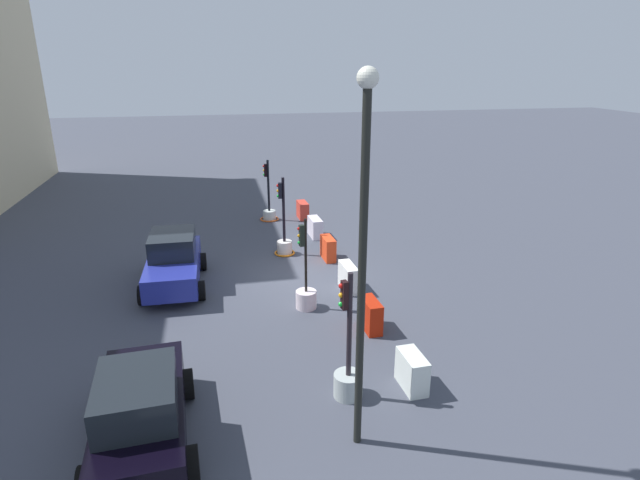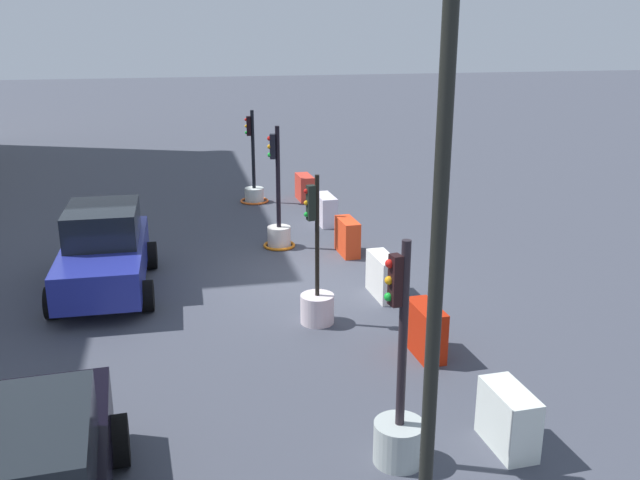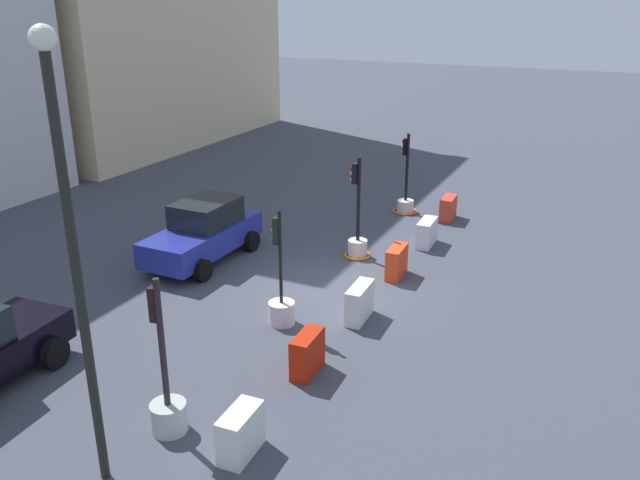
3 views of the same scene
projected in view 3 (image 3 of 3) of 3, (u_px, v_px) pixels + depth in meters
ground_plane at (335, 287)px, 17.83m from camera, size 120.00×120.00×0.00m
traffic_light_0 at (167, 403)px, 11.80m from camera, size 0.67×0.67×3.05m
traffic_light_1 at (281, 305)px, 15.72m from camera, size 0.64×0.64×2.89m
traffic_light_2 at (357, 239)px, 19.74m from camera, size 0.82×0.82×3.09m
traffic_light_3 at (405, 200)px, 23.80m from camera, size 0.91×0.91×2.91m
construction_barrier_0 at (241, 433)px, 11.23m from camera, size 0.99×0.51×0.86m
construction_barrier_1 at (307, 354)px, 13.67m from camera, size 1.00×0.45×0.90m
construction_barrier_2 at (360, 303)px, 15.94m from camera, size 1.13×0.44×0.89m
construction_barrier_3 at (397, 262)px, 18.37m from camera, size 1.02×0.43×0.88m
construction_barrier_4 at (427, 233)px, 20.69m from camera, size 1.15×0.49×0.83m
construction_barrier_5 at (448, 208)px, 23.08m from camera, size 1.04×0.47×0.82m
car_blue_estate at (204, 232)px, 19.42m from camera, size 4.14×2.09×1.79m
street_lamp_post at (72, 238)px, 9.35m from camera, size 0.36×0.36×7.17m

